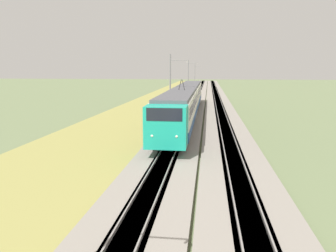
{
  "coord_description": "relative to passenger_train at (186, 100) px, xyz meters",
  "views": [
    {
      "loc": [
        -0.06,
        -2.8,
        6.28
      ],
      "look_at": [
        22.62,
        0.0,
        2.28
      ],
      "focal_mm": 35.0,
      "sensor_mm": 36.0,
      "label": 1
    }
  ],
  "objects": [
    {
      "name": "ballast_main",
      "position": [
        8.89,
        0.0,
        -2.28
      ],
      "size": [
        240.0,
        4.4,
        0.3
      ],
      "color": "gray",
      "rests_on": "ground"
    },
    {
      "name": "ballast_adjacent",
      "position": [
        8.89,
        -4.57,
        -2.28
      ],
      "size": [
        240.0,
        4.4,
        0.3
      ],
      "color": "gray",
      "rests_on": "ground"
    },
    {
      "name": "track_main",
      "position": [
        8.89,
        0.0,
        -2.27
      ],
      "size": [
        240.0,
        1.57,
        0.45
      ],
      "color": "#4C4238",
      "rests_on": "ground"
    },
    {
      "name": "track_adjacent",
      "position": [
        8.89,
        -4.57,
        -2.27
      ],
      "size": [
        240.0,
        1.57,
        0.45
      ],
      "color": "#4C4238",
      "rests_on": "ground"
    },
    {
      "name": "grass_verge",
      "position": [
        8.89,
        5.28,
        -2.37
      ],
      "size": [
        240.0,
        13.79,
        0.12
      ],
      "color": "#99934C",
      "rests_on": "ground"
    },
    {
      "name": "passenger_train",
      "position": [
        0.0,
        0.0,
        0.0
      ],
      "size": [
        40.56,
        2.96,
        5.18
      ],
      "rotation": [
        0.0,
        0.0,
        3.14
      ],
      "color": "#19A88E",
      "rests_on": "ground"
    },
    {
      "name": "catenary_mast_mid",
      "position": [
        5.67,
        2.62,
        1.88
      ],
      "size": [
        0.22,
        2.56,
        8.35
      ],
      "color": "slate",
      "rests_on": "ground"
    },
    {
      "name": "catenary_mast_far",
      "position": [
        47.36,
        2.62,
        2.04
      ],
      "size": [
        0.22,
        2.56,
        8.66
      ],
      "color": "slate",
      "rests_on": "ground"
    },
    {
      "name": "catenary_mast_distant",
      "position": [
        89.05,
        2.62,
        1.76
      ],
      "size": [
        0.22,
        2.56,
        8.11
      ],
      "color": "slate",
      "rests_on": "ground"
    }
  ]
}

